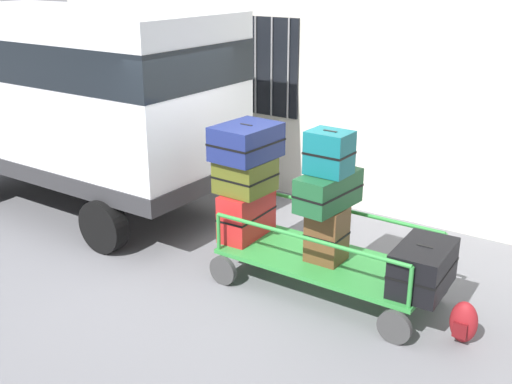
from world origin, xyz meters
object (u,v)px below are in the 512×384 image
Objects in this scene: luggage_cart at (326,264)px; suitcase_midleft_middle at (328,190)px; suitcase_left_bottom at (247,213)px; van at (77,89)px; suitcase_left_top at (246,142)px; backpack at (463,322)px; suitcase_midleft_top at (329,153)px; suitcase_center_bottom at (423,267)px; suitcase_midleft_bottom at (327,234)px; suitcase_left_middle at (245,175)px.

suitcase_midleft_middle is (0.00, -0.01, 0.88)m from luggage_cart.
van is at bearing 174.35° from suitcase_left_bottom.
suitcase_left_top is 1.80× the size of backpack.
suitcase_midleft_top is at bearing 176.40° from backpack.
suitcase_center_bottom is (2.22, -0.07, -0.94)m from suitcase_left_top.
suitcase_midleft_top is at bearing -3.41° from suitcase_left_bottom.
suitcase_midleft_middle is (0.00, -0.00, 0.51)m from suitcase_midleft_bottom.
suitcase_midleft_bottom is 0.75× the size of suitcase_midleft_middle.
suitcase_midleft_top reaches higher than suitcase_midleft_middle.
suitcase_midleft_bottom is at bearing -4.79° from van.
suitcase_midleft_bottom is 1.67m from backpack.
luggage_cart is 3.07× the size of suitcase_left_bottom.
luggage_cart is at bearing 90.00° from suitcase_midleft_middle.
suitcase_left_bottom is 0.89m from suitcase_left_top.
suitcase_midleft_middle is at bearing 90.00° from suitcase_midleft_top.
van reaches higher than suitcase_left_top.
backpack is at bearing -3.60° from suitcase_midleft_top.
luggage_cart is 2.92× the size of suitcase_midleft_middle.
suitcase_midleft_middle is 1.89m from backpack.
suitcase_midleft_middle reaches higher than backpack.
suitcase_left_bottom is at bearing 90.00° from suitcase_left_middle.
suitcase_left_top is 1.16m from suitcase_midleft_middle.
suitcase_midleft_middle is at bearing -1.12° from suitcase_left_middle.
suitcase_left_middle is (0.00, -0.03, 0.49)m from suitcase_left_bottom.
suitcase_left_top is at bearing 177.82° from suitcase_midleft_bottom.
suitcase_midleft_bottom reaches higher than suitcase_center_bottom.
luggage_cart is (4.37, -0.36, -1.44)m from van.
suitcase_left_middle reaches higher than suitcase_left_bottom.
suitcase_left_middle is 0.40m from suitcase_left_top.
suitcase_midleft_middle is 0.43m from suitcase_midleft_top.
suitcase_left_middle is at bearing 179.07° from suitcase_midleft_bottom.
suitcase_left_middle is at bearing -90.00° from suitcase_left_top.
suitcase_left_bottom reaches higher than suitcase_center_bottom.
suitcase_left_middle is 0.96× the size of suitcase_midleft_bottom.
backpack is (1.59, -0.12, -0.49)m from suitcase_midleft_bottom.
suitcase_midleft_bottom is 0.51m from suitcase_midleft_middle.
van is 6.19m from backpack.
luggage_cart is 1.15m from suitcase_center_bottom.
suitcase_midleft_top reaches higher than suitcase_midleft_bottom.
van is at bearing 175.91° from suitcase_center_bottom.
suitcase_midleft_bottom is at bearing -2.18° from suitcase_left_top.
suitcase_center_bottom is (2.22, -0.07, -0.05)m from suitcase_left_bottom.
suitcase_left_middle is 2.28m from suitcase_center_bottom.
van is 3.46m from suitcase_left_bottom.
backpack is (1.59, -0.12, -1.00)m from suitcase_midleft_middle.
suitcase_midleft_middle is 1.01× the size of suitcase_center_bottom.
luggage_cart is at bearing -4.68° from van.
suitcase_left_top is (3.26, -0.32, -0.21)m from van.
suitcase_midleft_top reaches higher than suitcase_left_middle.
luggage_cart is 5.27× the size of suitcase_midleft_top.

